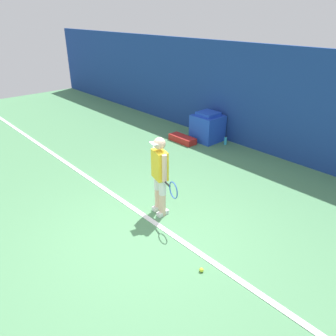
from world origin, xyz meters
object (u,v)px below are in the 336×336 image
covered_chair (207,127)px  tennis_ball (201,270)px  tennis_player (160,173)px  equipment_bag (182,139)px  water_bottle (225,141)px

covered_chair → tennis_ball: bearing=-48.8°
tennis_ball → covered_chair: 5.59m
tennis_player → covered_chair: (-2.05, 3.61, -0.43)m
covered_chair → equipment_bag: size_ratio=1.00×
water_bottle → tennis_player: bearing=-68.8°
tennis_ball → covered_chair: size_ratio=0.08×
tennis_ball → water_bottle: 5.31m
equipment_bag → water_bottle: size_ratio=3.49×
covered_chair → water_bottle: covered_chair is taller
equipment_bag → tennis_player: bearing=-50.5°
covered_chair → water_bottle: (0.60, 0.13, -0.29)m
covered_chair → water_bottle: bearing=12.0°
tennis_ball → water_bottle: size_ratio=0.27×
water_bottle → covered_chair: bearing=-168.0°
tennis_ball → covered_chair: (-3.67, 4.20, 0.38)m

